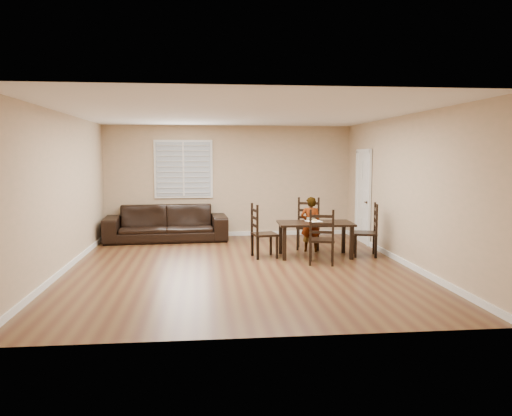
% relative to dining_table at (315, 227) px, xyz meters
% --- Properties ---
extents(ground, '(7.00, 7.00, 0.00)m').
position_rel_dining_table_xyz_m(ground, '(-1.54, -0.76, -0.59)').
color(ground, brown).
rests_on(ground, ground).
extents(room, '(6.04, 7.04, 2.72)m').
position_rel_dining_table_xyz_m(room, '(-1.51, -0.58, 1.22)').
color(room, tan).
rests_on(room, ground).
extents(dining_table, '(1.48, 0.87, 0.68)m').
position_rel_dining_table_xyz_m(dining_table, '(0.00, 0.00, 0.00)').
color(dining_table, black).
rests_on(dining_table, ground).
extents(chair_near, '(0.58, 0.56, 1.08)m').
position_rel_dining_table_xyz_m(chair_near, '(0.07, 0.94, -0.10)').
color(chair_near, black).
rests_on(chair_near, ground).
extents(chair_far, '(0.55, 0.53, 1.02)m').
position_rel_dining_table_xyz_m(chair_far, '(-0.06, -0.78, -0.12)').
color(chair_far, black).
rests_on(chair_far, ground).
extents(chair_left, '(0.51, 0.54, 1.05)m').
position_rel_dining_table_xyz_m(chair_left, '(-1.12, 0.02, -0.11)').
color(chair_left, black).
rests_on(chair_left, ground).
extents(chair_right, '(0.54, 0.57, 1.05)m').
position_rel_dining_table_xyz_m(chair_right, '(1.12, -0.07, -0.11)').
color(chair_right, black).
rests_on(chair_right, ground).
extents(child, '(0.46, 0.36, 1.14)m').
position_rel_dining_table_xyz_m(child, '(0.02, 0.52, -0.02)').
color(child, gray).
rests_on(child, ground).
extents(napkin, '(0.35, 0.35, 0.00)m').
position_rel_dining_table_xyz_m(napkin, '(0.01, 0.16, 0.09)').
color(napkin, white).
rests_on(napkin, dining_table).
extents(donut, '(0.10, 0.10, 0.04)m').
position_rel_dining_table_xyz_m(donut, '(0.02, 0.16, 0.11)').
color(donut, gold).
rests_on(donut, napkin).
extents(sofa, '(2.85, 1.25, 0.82)m').
position_rel_dining_table_xyz_m(sofa, '(-3.04, 2.19, -0.18)').
color(sofa, black).
rests_on(sofa, ground).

